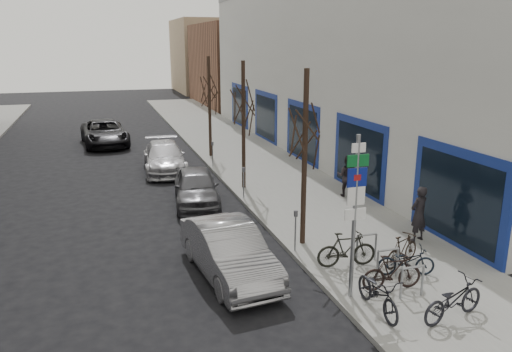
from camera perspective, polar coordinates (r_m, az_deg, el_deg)
ground at (r=12.12m, az=0.20°, el=-15.83°), size 120.00×120.00×0.00m
sidewalk_east at (r=22.20m, az=3.32°, el=-1.04°), size 5.00×70.00×0.15m
commercial_building at (r=32.86m, az=20.71°, el=11.99°), size 20.00×32.00×10.00m
brick_building_far at (r=52.50m, az=0.28°, el=12.64°), size 12.00×14.00×8.00m
tan_building_far at (r=67.03m, az=-3.38°, el=13.57°), size 13.00×12.00×9.00m
highway_sign_pole at (r=11.97m, az=11.25°, el=-3.57°), size 0.55×0.10×4.20m
bike_rack at (r=13.79m, az=14.81°, el=-9.27°), size 0.66×2.26×0.83m
tree_near at (r=14.75m, az=5.69°, el=6.73°), size 1.80×1.80×5.50m
tree_mid at (r=20.83m, az=-1.46°, el=9.22°), size 1.80×1.80×5.50m
tree_far at (r=27.10m, az=-5.39°, el=10.52°), size 1.80×1.80×5.50m
meter_front at (r=14.93m, az=4.54°, el=-5.80°), size 0.10×0.08×1.27m
meter_mid at (r=19.88m, az=-1.44°, el=-0.42°), size 0.10×0.08×1.27m
meter_back at (r=25.05m, az=-4.98°, el=2.78°), size 0.10×0.08×1.27m
bike_near_left at (r=12.11m, az=13.80°, el=-12.51°), size 0.60×1.83×1.11m
bike_near_right at (r=13.21m, az=15.29°, el=-10.52°), size 1.64×0.66×0.97m
bike_mid_curb at (r=14.09m, az=16.80°, el=-9.04°), size 1.62×0.90×0.95m
bike_mid_inner at (r=14.20m, az=10.31°, el=-8.22°), size 1.76×0.74×1.03m
bike_far_curb at (r=12.32m, az=21.65°, el=-12.67°), size 1.91×0.93×1.12m
bike_far_inner at (r=14.66m, az=16.36°, el=-8.07°), size 1.58×1.05×0.93m
parked_car_front at (r=13.72m, az=-3.12°, el=-8.55°), size 2.00×4.57×1.46m
parked_car_mid at (r=19.76m, az=-6.86°, el=-1.24°), size 2.22×4.36×1.42m
parked_car_back at (r=25.11m, az=-10.42°, el=2.13°), size 2.31×5.01×1.42m
lane_car at (r=32.46m, az=-16.93°, el=4.74°), size 3.01×5.73×1.54m
pedestrian_near at (r=16.41m, az=18.10°, el=-4.13°), size 0.73×0.57×1.77m
pedestrian_far at (r=20.47m, az=10.34°, el=0.03°), size 0.75×0.72×1.70m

